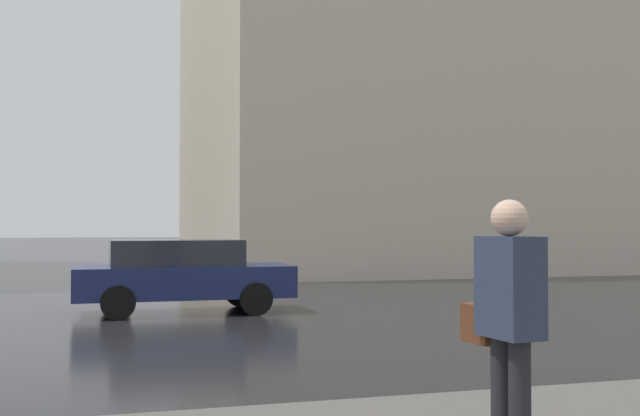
% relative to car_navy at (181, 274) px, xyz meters
% --- Properties ---
extents(car_navy, '(1.85, 4.10, 1.41)m').
position_rel_car_navy_xyz_m(car_navy, '(0.00, 0.00, 0.00)').
color(car_navy, navy).
rests_on(car_navy, ground_plane).
extents(pedestrian_far_down_pavement, '(0.64, 0.28, 1.68)m').
position_rel_car_navy_xyz_m(pedestrian_far_down_pavement, '(-10.85, -0.76, 0.37)').
color(pedestrian_far_down_pavement, '#2D3851').
rests_on(pedestrian_far_down_pavement, sidewalk_pavement).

